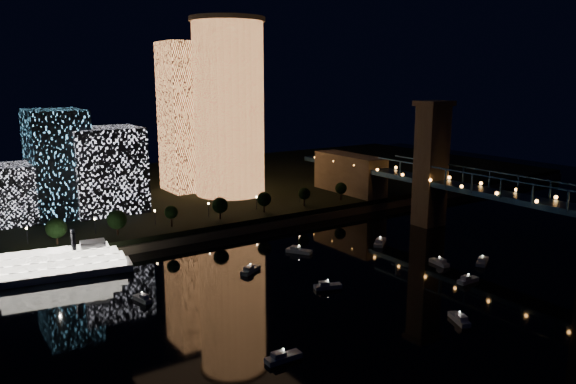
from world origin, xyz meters
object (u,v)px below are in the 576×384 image
object	(u,v)px
tower_cylindrical	(229,108)
riverboat	(48,266)
truss_bridge	(535,208)
tower_rectangular	(187,117)

from	to	relation	value
tower_cylindrical	riverboat	bearing A→B (deg)	-148.00
riverboat	tower_cylindrical	bearing A→B (deg)	32.00
truss_bridge	riverboat	bearing A→B (deg)	154.64
tower_rectangular	truss_bridge	distance (m)	158.99
tower_rectangular	truss_bridge	size ratio (longest dim) A/B	0.26
tower_rectangular	truss_bridge	xyz separation A→B (m)	(60.55, -145.06, -23.84)
tower_rectangular	riverboat	distance (m)	118.09
truss_bridge	riverboat	world-z (taller)	truss_bridge
tower_cylindrical	truss_bridge	xyz separation A→B (m)	(48.80, -124.79, -28.96)
tower_cylindrical	tower_rectangular	distance (m)	23.98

